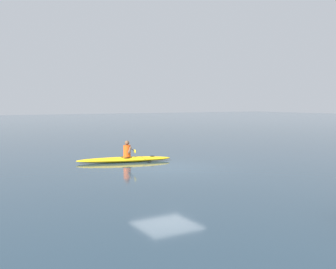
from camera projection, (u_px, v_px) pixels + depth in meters
The scene contains 3 objects.
ground_plane at pixel (167, 168), 16.54m from camera, with size 160.00×160.00×0.00m, color #233847.
kayak at pixel (124, 159), 18.08m from camera, with size 4.38×1.80×0.24m.
kayaker at pixel (127, 150), 18.08m from camera, with size 0.70×2.30×0.76m.
Camera 1 is at (8.27, 14.13, 2.73)m, focal length 41.92 mm.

